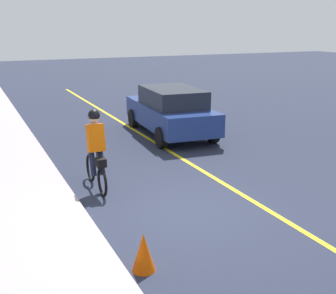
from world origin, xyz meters
The scene contains 6 objects.
ground_plane centered at (0.00, 0.00, 0.00)m, with size 80.00×80.00×0.00m, color #24293B.
lane_line_centre centered at (0.00, -1.60, 0.00)m, with size 36.00×0.12×0.01m, color yellow.
sidewalk centered at (0.00, 3.40, 0.07)m, with size 40.00×3.20×0.15m, color #B09EA9.
cyclist_lead centered at (1.92, 1.18, 0.91)m, with size 1.71×0.37×1.83m.
patrol_sedan centered at (5.89, -2.48, 0.82)m, with size 4.52×2.17×1.58m.
traffic_cone_near centered at (-1.70, 1.49, 0.30)m, with size 0.36×0.36×0.61m, color #E54E03.
Camera 1 is at (-7.35, 3.67, 3.61)m, focal length 47.96 mm.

